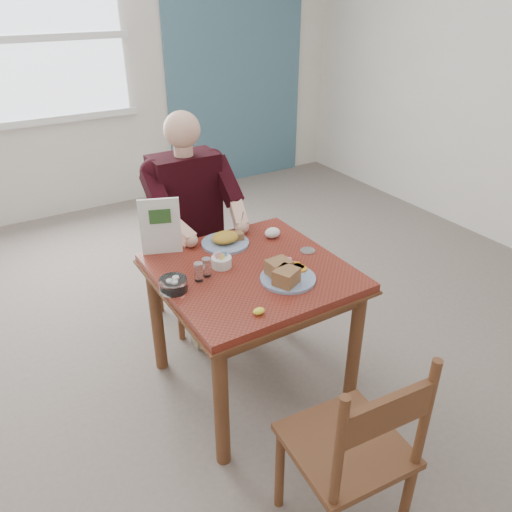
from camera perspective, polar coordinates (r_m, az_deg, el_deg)
floor at (r=2.95m, az=-0.49°, el=-14.09°), size 6.00×6.00×0.00m
wall_back at (r=5.02m, az=-19.63°, el=20.31°), size 5.50×0.00×5.50m
accent_panel at (r=5.58m, az=-2.28°, el=22.51°), size 1.60×0.02×2.80m
lemon_wedge at (r=2.16m, az=0.34°, el=-6.32°), size 0.07×0.06×0.03m
napkin at (r=2.80m, az=1.88°, el=2.67°), size 0.10×0.09×0.06m
metal_dish at (r=2.67m, az=5.92°, el=0.59°), size 0.10×0.10×0.01m
window at (r=4.90m, az=-24.77°, el=21.63°), size 1.72×0.04×1.42m
table at (r=2.56m, az=-0.55°, el=-3.57°), size 0.92×0.92×0.75m
chair_far at (r=3.26m, az=-7.73°, el=0.50°), size 0.42×0.42×0.95m
chair_near at (r=2.02m, az=11.05°, el=-21.10°), size 0.45×0.45×0.95m
diner at (r=3.04m, az=-7.43°, el=5.33°), size 0.53×0.56×1.39m
near_plate at (r=2.39m, az=3.36°, el=-2.07°), size 0.34×0.34×0.09m
far_plate at (r=2.73m, az=-3.45°, el=1.87°), size 0.32×0.32×0.07m
caddy at (r=2.51m, az=-3.97°, el=-0.66°), size 0.12×0.12×0.08m
shakers at (r=2.41m, az=-6.12°, el=-1.55°), size 0.11×0.08×0.10m
creamer at (r=2.35m, az=-9.43°, el=-3.23°), size 0.13×0.13×0.06m
menu at (r=2.62m, az=-10.88°, el=3.37°), size 0.20×0.09×0.31m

